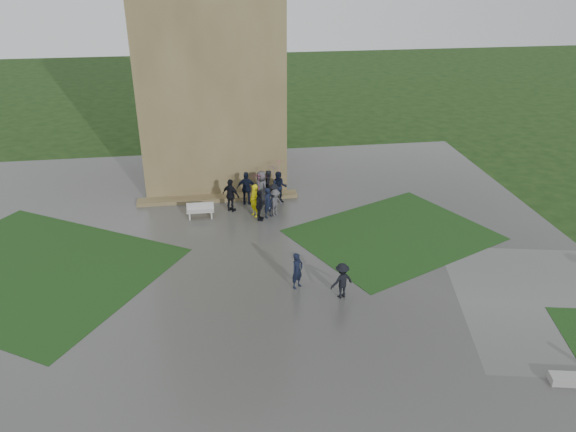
{
  "coord_description": "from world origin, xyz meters",
  "views": [
    {
      "loc": [
        -0.29,
        -18.82,
        12.93
      ],
      "look_at": [
        3.25,
        5.48,
        1.2
      ],
      "focal_mm": 35.0,
      "sensor_mm": 36.0,
      "label": 1
    }
  ],
  "objects": [
    {
      "name": "ground",
      "position": [
        0.0,
        0.0,
        0.0
      ],
      "size": [
        120.0,
        120.0,
        0.0
      ],
      "primitive_type": "plane",
      "color": "black"
    },
    {
      "name": "plaza",
      "position": [
        0.0,
        2.0,
        0.01
      ],
      "size": [
        34.0,
        34.0,
        0.02
      ],
      "primitive_type": "cube",
      "color": "#3B3B38",
      "rests_on": "ground"
    },
    {
      "name": "lawn_inset_left",
      "position": [
        -8.5,
        4.0,
        0.03
      ],
      "size": [
        14.1,
        13.46,
        0.01
      ],
      "primitive_type": "cube",
      "rotation": [
        0.0,
        0.0,
        -0.56
      ],
      "color": "black",
      "rests_on": "plaza"
    },
    {
      "name": "lawn_inset_right",
      "position": [
        8.5,
        5.0,
        0.03
      ],
      "size": [
        11.12,
        10.15,
        0.01
      ],
      "primitive_type": "cube",
      "rotation": [
        0.0,
        0.0,
        0.44
      ],
      "color": "black",
      "rests_on": "plaza"
    },
    {
      "name": "tower",
      "position": [
        0.0,
        15.0,
        9.0
      ],
      "size": [
        8.0,
        8.0,
        18.0
      ],
      "primitive_type": "cube",
      "color": "brown",
      "rests_on": "ground"
    },
    {
      "name": "tower_plinth",
      "position": [
        0.0,
        10.6,
        0.13
      ],
      "size": [
        9.0,
        0.8,
        0.22
      ],
      "primitive_type": "cube",
      "color": "brown",
      "rests_on": "plaza"
    },
    {
      "name": "bench",
      "position": [
        -1.0,
        8.37,
        0.45
      ],
      "size": [
        1.43,
        0.46,
        0.83
      ],
      "rotation": [
        0.0,
        0.0,
        -0.01
      ],
      "color": "#A8A9A4",
      "rests_on": "plaza"
    },
    {
      "name": "visitor_cluster",
      "position": [
        2.25,
        8.95,
        1.2
      ],
      "size": [
        3.8,
        3.37,
        2.58
      ],
      "color": "black",
      "rests_on": "plaza"
    },
    {
      "name": "pedestrian_mid",
      "position": [
        2.99,
        1.0,
        0.81
      ],
      "size": [
        0.69,
        0.66,
        1.59
      ],
      "primitive_type": "imported",
      "rotation": [
        0.0,
        0.0,
        0.69
      ],
      "color": "black",
      "rests_on": "plaza"
    },
    {
      "name": "pedestrian_near",
      "position": [
        4.67,
        0.02,
        0.79
      ],
      "size": [
        1.11,
        0.82,
        1.53
      ],
      "primitive_type": "imported",
      "rotation": [
        0.0,
        0.0,
        3.5
      ],
      "color": "black",
      "rests_on": "plaza"
    }
  ]
}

